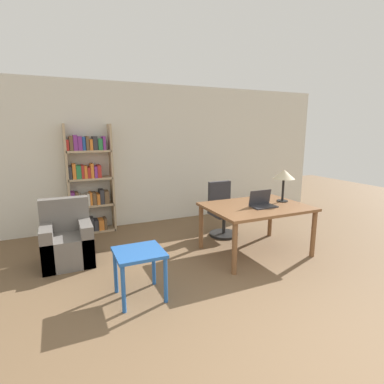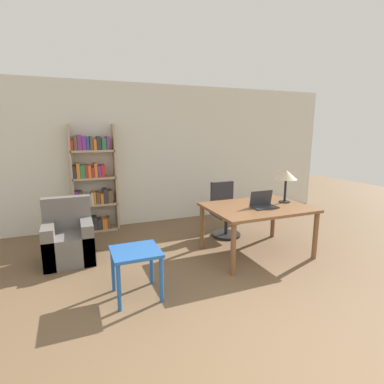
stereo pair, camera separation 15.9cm
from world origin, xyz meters
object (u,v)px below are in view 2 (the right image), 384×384
Objects in this scene: office_chair at (225,212)px; bookshelf at (93,184)px; table_lamp at (286,176)px; side_table_blue at (136,259)px; armchair at (69,240)px; laptop at (263,204)px; desk at (257,212)px.

bookshelf is (-2.12, 1.10, 0.46)m from office_chair.
table_lamp is 1.26m from office_chair.
armchair is at bearing 117.82° from side_table_blue.
bookshelf is (0.45, 1.22, 0.59)m from armchair.
bookshelf is at bearing 136.58° from laptop.
bookshelf reaches higher than desk.
desk is 2.75m from armchair.
office_chair reaches higher than armchair.
armchair reaches higher than side_table_blue.
office_chair is 1.72× the size of side_table_blue.
armchair is at bearing 163.31° from desk.
bookshelf reaches higher than office_chair.
table_lamp is 0.26× the size of bookshelf.
side_table_blue is 2.57m from bookshelf.
table_lamp reaches higher than armchair.
table_lamp reaches higher than laptop.
laptop is at bearing -65.52° from desk.
armchair is at bearing 161.83° from laptop.
laptop is (0.04, -0.09, 0.14)m from desk.
armchair is (-3.15, 0.73, -0.85)m from table_lamp.
bookshelf is at bearing 144.19° from table_lamp.
desk is 3.98× the size of laptop.
office_chair reaches higher than desk.
desk is at bearing -42.72° from bookshelf.
office_chair is 2.43m from bookshelf.
desk is 0.17m from laptop.
side_table_blue is at bearing -84.49° from bookshelf.
desk reaches higher than side_table_blue.
table_lamp is 3.34m from armchair.
table_lamp is 3.34m from bookshelf.
laptop is 2.84m from armchair.
desk is at bearing -16.69° from armchair.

